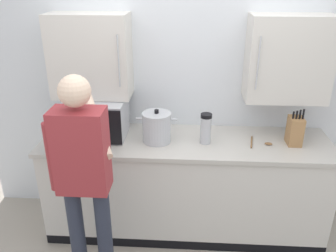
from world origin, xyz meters
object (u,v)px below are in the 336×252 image
(microwave_oven, at_px, (93,119))
(knife_block, at_px, (295,131))
(stock_pot, at_px, (157,127))
(wooden_spoon, at_px, (260,143))
(thermos_flask, at_px, (206,129))
(person_figure, at_px, (84,173))

(microwave_oven, xyz_separation_m, knife_block, (1.71, -0.05, -0.04))
(stock_pot, height_order, wooden_spoon, stock_pot)
(thermos_flask, bearing_deg, person_figure, -140.27)
(person_figure, bearing_deg, knife_block, 24.73)
(thermos_flask, distance_m, wooden_spoon, 0.48)
(microwave_oven, height_order, person_figure, person_figure)
(microwave_oven, relative_size, wooden_spoon, 3.41)
(thermos_flask, bearing_deg, wooden_spoon, 1.13)
(thermos_flask, distance_m, person_figure, 1.08)
(thermos_flask, relative_size, person_figure, 0.16)
(microwave_oven, xyz_separation_m, person_figure, (0.14, -0.77, -0.07))
(wooden_spoon, bearing_deg, thermos_flask, -178.87)
(stock_pot, xyz_separation_m, thermos_flask, (0.41, -0.01, 0.00))
(thermos_flask, height_order, person_figure, person_figure)
(wooden_spoon, distance_m, person_figure, 1.47)
(microwave_oven, distance_m, thermos_flask, 0.97)
(knife_block, xyz_separation_m, wooden_spoon, (-0.27, -0.02, -0.11))
(stock_pot, xyz_separation_m, person_figure, (-0.42, -0.70, -0.03))
(knife_block, bearing_deg, wooden_spoon, -175.65)
(microwave_oven, height_order, stock_pot, microwave_oven)
(stock_pot, height_order, person_figure, person_figure)
(microwave_oven, xyz_separation_m, wooden_spoon, (1.43, -0.07, -0.15))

